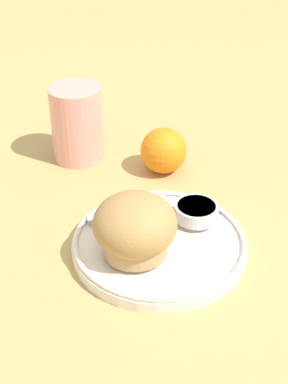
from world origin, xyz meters
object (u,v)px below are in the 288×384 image
at_px(butter_knife, 156,213).
at_px(orange_fruit, 164,151).
at_px(juice_glass, 77,124).
at_px(muffin, 135,227).

xyz_separation_m(butter_knife, orange_fruit, (0.03, 0.14, 0.01)).
relative_size(butter_knife, juice_glass, 1.45).
distance_m(butter_knife, juice_glass, 0.22).
bearing_deg(butter_knife, orange_fruit, 76.98).
height_order(butter_knife, juice_glass, juice_glass).
relative_size(butter_knife, orange_fruit, 2.44).
height_order(muffin, orange_fruit, muffin).
height_order(butter_knife, orange_fruit, orange_fruit).
xyz_separation_m(muffin, juice_glass, (-0.05, 0.26, 0.00)).
xyz_separation_m(butter_knife, juice_glass, (-0.09, 0.20, 0.04)).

